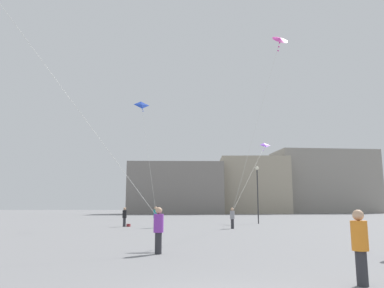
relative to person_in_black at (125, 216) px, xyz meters
The scene contains 13 objects.
person_in_black is the anchor object (origin of this frame).
person_in_teal 3.40m from the person_in_black, 34.98° to the right, with size 0.37×0.37×1.71m.
person_in_grey 9.40m from the person_in_black, 19.43° to the right, with size 0.36×0.36×1.63m.
person_in_orange 25.74m from the person_in_black, 70.30° to the right, with size 0.37×0.37×1.71m.
person_in_purple 18.74m from the person_in_black, 78.39° to the right, with size 0.38×0.38×1.74m.
kite_violet_delta 17.77m from the person_in_black, 28.86° to the left, with size 6.12×11.83×7.50m.
kite_magenta_diamond 18.99m from the person_in_black, 43.39° to the right, with size 2.81×7.93×11.53m.
kite_cobalt_delta 9.49m from the person_in_black, 38.91° to the right, with size 1.98×1.21×9.49m.
building_left_hall 49.05m from the person_in_black, 84.91° to the left, with size 20.37×9.15×10.94m.
building_centre_hall 59.34m from the person_in_black, 67.80° to the left, with size 15.92×16.36×12.54m.
building_right_hall 69.83m from the person_in_black, 54.55° to the left, with size 24.02×13.03×14.83m.
lamppost_east 13.99m from the person_in_black, 21.66° to the left, with size 0.36×0.36×5.78m.
handbag_beside_flyer 0.86m from the person_in_black, 15.95° to the left, with size 0.32×0.14×0.24m, color maroon.
Camera 1 is at (-0.90, -6.45, 1.81)m, focal length 34.95 mm.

